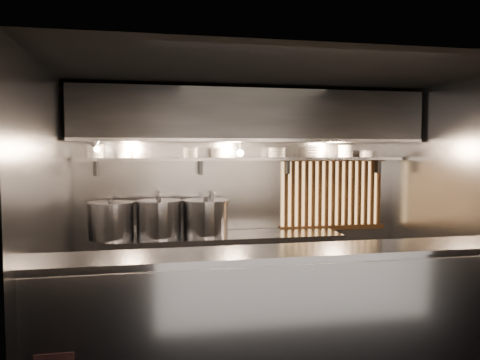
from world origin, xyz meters
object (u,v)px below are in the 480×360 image
object	(u,v)px
heat_lamp	(95,144)
pendant_bulb	(240,153)
stock_pot_right	(206,217)
stock_pot_mid	(159,218)
stock_pot_left	(111,220)

from	to	relation	value
heat_lamp	pendant_bulb	world-z (taller)	heat_lamp
heat_lamp	stock_pot_right	world-z (taller)	heat_lamp
heat_lamp	stock_pot_right	xyz separation A→B (m)	(1.34, 0.31, -0.94)
pendant_bulb	stock_pot_right	distance (m)	0.95
heat_lamp	pendant_bulb	distance (m)	1.83
stock_pot_mid	stock_pot_right	size ratio (longest dim) A/B	1.01
pendant_bulb	stock_pot_left	size ratio (longest dim) A/B	0.25
heat_lamp	stock_pot_mid	xyz separation A→B (m)	(0.73, 0.29, -0.93)
heat_lamp	stock_pot_right	size ratio (longest dim) A/B	0.50
pendant_bulb	stock_pot_right	size ratio (longest dim) A/B	0.27
stock_pot_mid	stock_pot_left	bearing A→B (deg)	-179.72
stock_pot_left	stock_pot_right	bearing A→B (deg)	1.53
pendant_bulb	stock_pot_mid	bearing A→B (deg)	-176.58
heat_lamp	stock_pot_mid	world-z (taller)	heat_lamp
pendant_bulb	stock_pot_left	world-z (taller)	pendant_bulb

